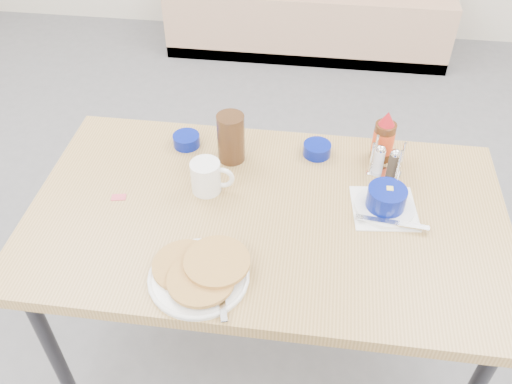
# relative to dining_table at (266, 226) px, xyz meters

# --- Properties ---
(dining_table) EXTENTS (1.40, 0.80, 0.76)m
(dining_table) POSITION_rel_dining_table_xyz_m (0.00, 0.00, 0.00)
(dining_table) COLOR tan
(dining_table) RESTS_ON ground
(pancake_plate) EXTENTS (0.26, 0.26, 0.05)m
(pancake_plate) POSITION_rel_dining_table_xyz_m (-0.14, -0.26, 0.08)
(pancake_plate) COLOR white
(pancake_plate) RESTS_ON dining_table
(coffee_mug) EXTENTS (0.13, 0.09, 0.10)m
(coffee_mug) POSITION_rel_dining_table_xyz_m (-0.19, 0.07, 0.11)
(coffee_mug) COLOR white
(coffee_mug) RESTS_ON dining_table
(grits_setting) EXTENTS (0.22, 0.20, 0.08)m
(grits_setting) POSITION_rel_dining_table_xyz_m (0.34, 0.06, 0.10)
(grits_setting) COLOR white
(grits_setting) RESTS_ON dining_table
(creamer_bowl) EXTENTS (0.09, 0.09, 0.04)m
(creamer_bowl) POSITION_rel_dining_table_xyz_m (-0.30, 0.28, 0.08)
(creamer_bowl) COLOR navy
(creamer_bowl) RESTS_ON dining_table
(butter_bowl) EXTENTS (0.09, 0.09, 0.04)m
(butter_bowl) POSITION_rel_dining_table_xyz_m (0.13, 0.29, 0.08)
(butter_bowl) COLOR navy
(butter_bowl) RESTS_ON dining_table
(amber_tumbler) EXTENTS (0.09, 0.09, 0.16)m
(amber_tumbler) POSITION_rel_dining_table_xyz_m (-0.14, 0.23, 0.14)
(amber_tumbler) COLOR #3C2413
(amber_tumbler) RESTS_ON dining_table
(condiment_caddy) EXTENTS (0.11, 0.09, 0.12)m
(condiment_caddy) POSITION_rel_dining_table_xyz_m (0.35, 0.22, 0.10)
(condiment_caddy) COLOR silver
(condiment_caddy) RESTS_ON dining_table
(syrup_bottle) EXTENTS (0.07, 0.07, 0.18)m
(syrup_bottle) POSITION_rel_dining_table_xyz_m (0.34, 0.30, 0.14)
(syrup_bottle) COLOR #47230F
(syrup_bottle) RESTS_ON dining_table
(sugar_wrapper) EXTENTS (0.05, 0.04, 0.00)m
(sugar_wrapper) POSITION_rel_dining_table_xyz_m (-0.45, 0.00, 0.06)
(sugar_wrapper) COLOR #D54759
(sugar_wrapper) RESTS_ON dining_table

